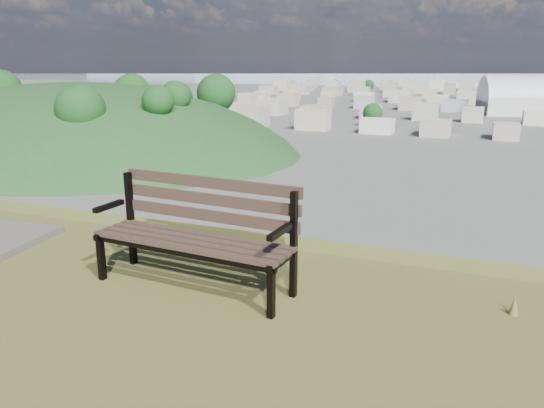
% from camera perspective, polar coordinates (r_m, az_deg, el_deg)
% --- Properties ---
extents(park_bench, '(1.93, 0.75, 0.99)m').
position_cam_1_polar(park_bench, '(4.93, -7.97, -2.52)').
color(park_bench, '#433227').
rests_on(park_bench, hilltop_mesa).
extents(arena, '(63.34, 38.68, 24.92)m').
position_cam_1_polar(arena, '(301.06, 27.14, 9.66)').
color(arena, silver).
rests_on(arena, ground).
extents(green_wooded_hill, '(159.52, 127.62, 79.76)m').
position_cam_1_polar(green_wooded_hill, '(173.97, -19.96, 5.52)').
color(green_wooded_hill, '#19441E').
rests_on(green_wooded_hill, ground).
extents(city_blocks, '(395.00, 361.00, 7.00)m').
position_cam_1_polar(city_blocks, '(396.42, 21.50, 10.90)').
color(city_blocks, beige).
rests_on(city_blocks, ground).
extents(city_trees, '(406.52, 387.20, 9.98)m').
position_cam_1_polar(city_trees, '(322.30, 16.62, 10.77)').
color(city_trees, '#312618').
rests_on(city_trees, ground).
extents(bay_water, '(2400.00, 700.00, 0.12)m').
position_cam_1_polar(bay_water, '(901.68, 21.83, 12.56)').
color(bay_water, '#8CA1B2').
rests_on(bay_water, ground).
extents(far_hills, '(2050.00, 340.00, 60.00)m').
position_cam_1_polar(far_hills, '(1405.61, 19.50, 14.44)').
color(far_hills, '#A0B1C7').
rests_on(far_hills, ground).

